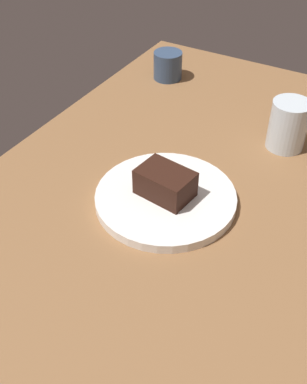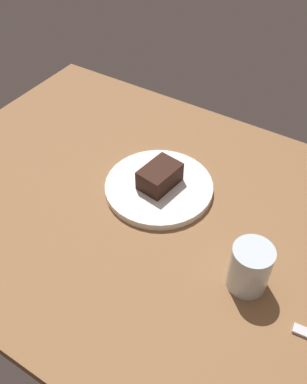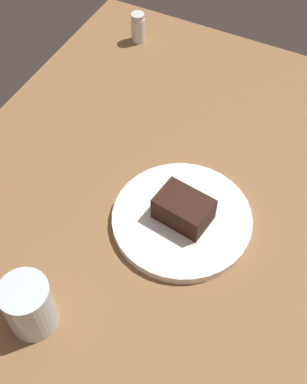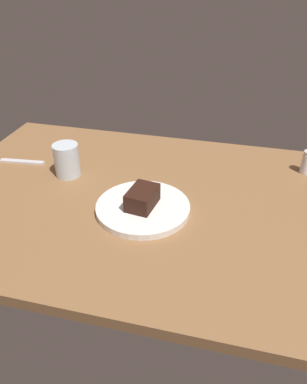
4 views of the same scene
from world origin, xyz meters
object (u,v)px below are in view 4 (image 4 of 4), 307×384
at_px(dessert_spoon, 22,162).
at_px(chocolate_cake_slice, 142,198).
at_px(dessert_plate, 143,208).
at_px(salt_shaker, 307,162).
at_px(water_glass, 67,160).

bearing_deg(dessert_spoon, chocolate_cake_slice, 154.06).
relative_size(dessert_plate, salt_shaker, 3.43).
xyz_separation_m(dessert_plate, chocolate_cake_slice, (0.00, 0.00, 0.03)).
bearing_deg(dessert_spoon, salt_shaker, -176.06).
xyz_separation_m(chocolate_cake_slice, water_glass, (0.28, -0.13, 0.01)).
height_order(dessert_plate, water_glass, water_glass).
height_order(dessert_plate, chocolate_cake_slice, chocolate_cake_slice).
distance_m(salt_shaker, water_glass, 0.75).
bearing_deg(chocolate_cake_slice, salt_shaker, -143.65).
height_order(dessert_plate, salt_shaker, salt_shaker).
distance_m(dessert_plate, water_glass, 0.31).
bearing_deg(salt_shaker, dessert_spoon, 9.98).
relative_size(chocolate_cake_slice, dessert_spoon, 0.64).
height_order(salt_shaker, water_glass, water_glass).
xyz_separation_m(salt_shaker, water_glass, (0.72, 0.19, 0.01)).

